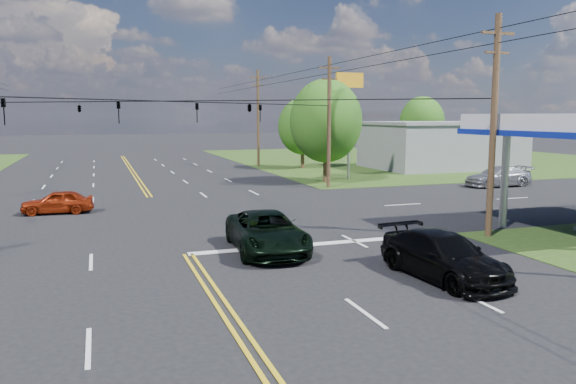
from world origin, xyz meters
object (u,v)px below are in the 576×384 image
object	(u,v)px
pole_ne	(329,121)
pole_right_far	(258,117)
retail_ne	(441,146)
suv_black	(443,256)
tree_far_r	(422,122)
tree_right_a	(326,121)
pole_se	(493,124)
pickup_dkgreen	(267,232)
tree_right_b	(303,126)

from	to	relation	value
pole_ne	pole_right_far	xyz separation A→B (m)	(0.00, 19.00, 0.25)
retail_ne	suv_black	world-z (taller)	retail_ne
retail_ne	tree_far_r	xyz separation A→B (m)	(4.00, 10.00, 2.34)
pole_ne	retail_ne	bearing A→B (deg)	32.91
tree_far_r	pole_ne	bearing A→B (deg)	-135.00
retail_ne	suv_black	bearing A→B (deg)	-123.75
tree_right_a	suv_black	world-z (taller)	tree_right_a
retail_ne	pole_right_far	world-z (taller)	pole_right_far
retail_ne	pole_se	xyz separation A→B (m)	(-17.00, -29.00, 2.72)
tree_right_a	pickup_dkgreen	size ratio (longest dim) A/B	1.47
tree_far_r	suv_black	bearing A→B (deg)	-121.25
retail_ne	pole_se	bearing A→B (deg)	-120.38
retail_ne	pole_right_far	size ratio (longest dim) A/B	1.40
pole_ne	suv_black	size ratio (longest dim) A/B	1.85
pole_ne	pole_right_far	distance (m)	19.00
tree_right_b	tree_far_r	xyz separation A→B (m)	(17.50, 6.00, 0.33)
pickup_dkgreen	suv_black	xyz separation A→B (m)	(4.40, -5.33, -0.03)
retail_ne	pickup_dkgreen	world-z (taller)	retail_ne
tree_far_r	tree_right_a	bearing A→B (deg)	-138.01
pole_se	pole_right_far	bearing A→B (deg)	90.00
retail_ne	tree_right_a	size ratio (longest dim) A/B	1.71
suv_black	pole_right_far	bearing A→B (deg)	77.08
pole_right_far	suv_black	distance (m)	42.43
pickup_dkgreen	tree_far_r	bearing A→B (deg)	55.31
pole_se	pickup_dkgreen	size ratio (longest dim) A/B	1.71
pole_right_far	pole_ne	bearing A→B (deg)	-90.00
retail_ne	tree_far_r	size ratio (longest dim) A/B	1.83
pickup_dkgreen	retail_ne	bearing A→B (deg)	50.70
pole_ne	tree_right_b	size ratio (longest dim) A/B	1.34
pole_right_far	tree_right_b	xyz separation A→B (m)	(3.50, -4.00, -0.95)
pole_ne	tree_far_r	bearing A→B (deg)	45.00
pole_se	pole_right_far	world-z (taller)	pole_right_far
tree_far_r	pole_se	bearing A→B (deg)	-118.30
retail_ne	tree_right_b	bearing A→B (deg)	163.50
pole_right_far	tree_right_a	world-z (taller)	pole_right_far
tree_right_b	tree_far_r	bearing A→B (deg)	18.92
pole_ne	pole_right_far	bearing A→B (deg)	90.00
pole_se	tree_far_r	size ratio (longest dim) A/B	1.25
pole_ne	pickup_dkgreen	size ratio (longest dim) A/B	1.71
tree_right_a	tree_right_b	bearing A→B (deg)	78.23
retail_ne	pole_ne	distance (m)	20.43
retail_ne	tree_far_r	world-z (taller)	tree_far_r
pole_se	pickup_dkgreen	world-z (taller)	pole_se
retail_ne	tree_right_b	distance (m)	14.22
pole_right_far	tree_right_b	bearing A→B (deg)	-48.81
tree_far_r	suv_black	distance (m)	51.41
pickup_dkgreen	pole_se	bearing A→B (deg)	1.29
tree_far_r	suv_black	size ratio (longest dim) A/B	1.49
pole_right_far	tree_right_a	xyz separation A→B (m)	(1.00, -16.00, -0.30)
pole_se	pickup_dkgreen	distance (m)	10.84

